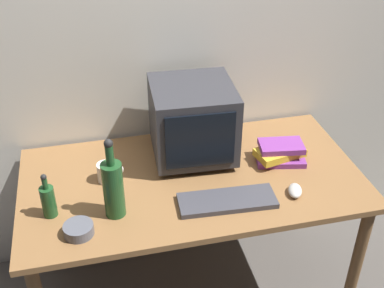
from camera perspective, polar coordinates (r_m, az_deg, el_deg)
name	(u,v)px	position (r m, az deg, el deg)	size (l,w,h in m)	color
ground_plane	(192,287)	(2.80, 0.00, -16.28)	(6.00, 6.00, 0.00)	#56514C
back_wall	(170,39)	(2.44, -2.58, 12.09)	(4.00, 0.08, 2.50)	silver
desk	(192,191)	(2.33, 0.00, -5.51)	(1.56, 0.82, 0.76)	olive
crt_monitor	(193,121)	(2.32, 0.08, 2.71)	(0.40, 0.41, 0.37)	#333338
keyboard	(227,201)	(2.13, 4.10, -6.57)	(0.42, 0.15, 0.02)	#3F3F47
computer_mouse	(295,191)	(2.21, 11.86, -5.30)	(0.06, 0.10, 0.04)	beige
bottle_tall	(113,187)	(2.02, -9.13, -4.97)	(0.09, 0.09, 0.37)	#1E4C23
bottle_short	(48,200)	(2.11, -16.33, -6.27)	(0.06, 0.06, 0.21)	#1E4C23
book_stack	(280,153)	(2.40, 10.19, -0.99)	(0.26, 0.19, 0.09)	#843893
mug	(107,172)	(2.26, -9.85, -3.25)	(0.12, 0.08, 0.09)	white
cd_spindle	(79,230)	(2.02, -13.01, -9.65)	(0.12, 0.12, 0.04)	#595B66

